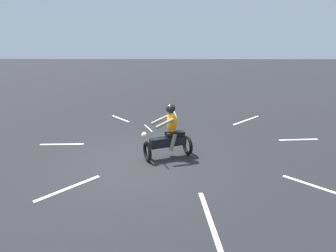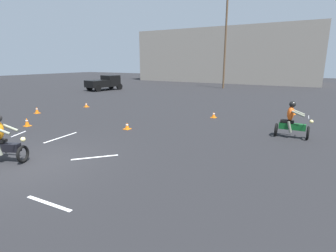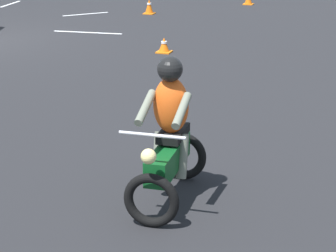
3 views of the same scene
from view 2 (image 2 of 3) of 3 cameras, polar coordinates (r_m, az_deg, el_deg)
name	(u,v)px [view 2 (image 2 of 3)]	position (r m, az deg, el deg)	size (l,w,h in m)	color
ground_plane	(33,163)	(10.04, -27.28, -7.16)	(120.00, 120.00, 0.00)	black
motorcycle_rider_foreground	(2,141)	(10.43, -32.38, -2.84)	(1.54, 1.11, 1.66)	black
motorcycle_rider_background	(292,122)	(12.89, 25.33, 0.81)	(1.53, 0.71, 1.66)	black
pickup_truck	(105,82)	(32.77, -13.64, 9.22)	(2.71, 4.43, 1.73)	black
traffic_cone_near_right	(86,105)	(20.73, -17.37, 4.39)	(0.32, 0.32, 0.34)	orange
traffic_cone_mid_center	(214,115)	(16.22, 9.91, 2.39)	(0.32, 0.32, 0.37)	orange
traffic_cone_mid_left	(37,110)	(19.41, -26.65, 3.08)	(0.32, 0.32, 0.43)	orange
traffic_cone_far_right	(27,122)	(15.74, -28.36, 0.73)	(0.32, 0.32, 0.45)	orange
traffic_cone_far_center	(127,126)	(13.40, -8.89, -0.02)	(0.32, 0.32, 0.34)	orange
traffic_cone_far_left	(293,111)	(18.77, 25.58, 2.92)	(0.32, 0.32, 0.46)	orange
lane_stripe_e	(49,203)	(7.19, -24.55, -15.07)	(0.10, 1.48, 0.01)	silver
lane_stripe_ne	(95,157)	(9.79, -15.62, -6.57)	(0.10, 1.63, 0.01)	silver
lane_stripe_n	(61,137)	(12.80, -22.24, -2.29)	(0.10, 1.87, 0.01)	silver
utility_pole_far	(225,46)	(34.86, 12.34, 16.69)	(0.24, 0.24, 10.54)	brown
building_backdrop	(228,56)	(48.08, 12.85, 14.62)	(29.48, 11.04, 8.59)	gray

